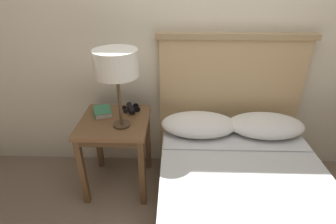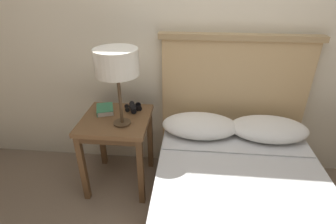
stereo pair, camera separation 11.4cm
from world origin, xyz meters
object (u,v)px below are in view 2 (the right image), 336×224
bed (240,208)px  book_on_nightstand (105,109)px  table_lamp (117,64)px  binoculars_pair (133,107)px  nightstand (117,128)px

bed → book_on_nightstand: bed is taller
table_lamp → binoculars_pair: (0.03, 0.23, -0.45)m
nightstand → binoculars_pair: bearing=53.7°
nightstand → table_lamp: bearing=-47.1°
table_lamp → book_on_nightstand: 0.52m
table_lamp → book_on_nightstand: size_ratio=2.72×
book_on_nightstand → binoculars_pair: (0.22, 0.05, 0.00)m
bed → table_lamp: 1.25m
bed → table_lamp: (-0.85, 0.41, 0.81)m
table_lamp → binoculars_pair: table_lamp is taller
nightstand → binoculars_pair: (0.11, 0.15, 0.12)m
nightstand → binoculars_pair: size_ratio=3.89×
bed → binoculars_pair: size_ratio=11.16×
nightstand → book_on_nightstand: size_ratio=3.08×
table_lamp → binoculars_pair: 0.50m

